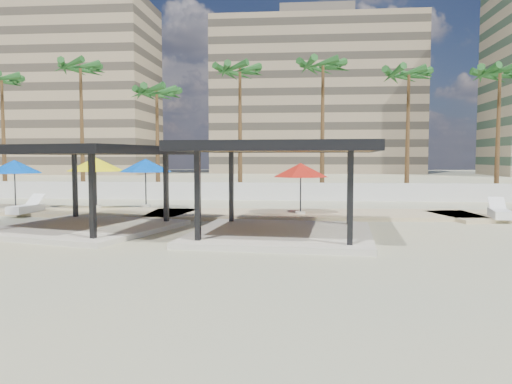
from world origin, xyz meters
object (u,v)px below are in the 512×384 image
umbrella_c (301,170)px  lounger_a (26,208)px  pavilion_west (82,180)px  pavilion_central (282,181)px  umbrella_a (14,167)px  lounger_b (500,213)px

umbrella_c → lounger_a: size_ratio=1.52×
pavilion_west → lounger_a: (-4.98, 4.51, -1.62)m
pavilion_central → pavilion_west: pavilion_central is taller
umbrella_c → umbrella_a: bearing=175.3°
pavilion_west → pavilion_central: bearing=9.4°
umbrella_a → lounger_b: (24.40, -1.87, -2.03)m
umbrella_c → pavilion_west: bearing=-149.4°
pavilion_central → lounger_a: (-12.95, 5.30, -1.67)m
lounger_a → lounger_b: (22.70, -0.00, 0.00)m
umbrella_a → umbrella_c: 15.37m
pavilion_central → umbrella_c: (0.67, 5.90, 0.24)m
umbrella_a → umbrella_c: bearing=-4.7°
pavilion_central → pavilion_west: (-7.96, 0.78, -0.06)m
lounger_a → lounger_b: bearing=-85.5°
pavilion_west → umbrella_a: 9.25m
pavilion_west → umbrella_a: bearing=151.3°
pavilion_west → lounger_a: pavilion_west is taller
pavilion_central → pavilion_west: size_ratio=0.91×
pavilion_central → lounger_b: pavilion_central is taller
pavilion_west → lounger_b: bearing=29.3°
umbrella_a → lounger_b: size_ratio=1.33×
lounger_a → pavilion_west: bearing=-127.7°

